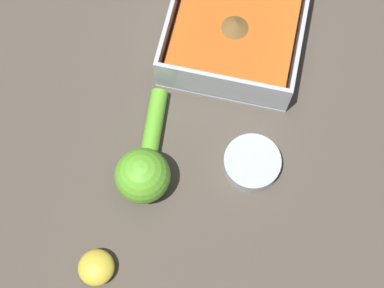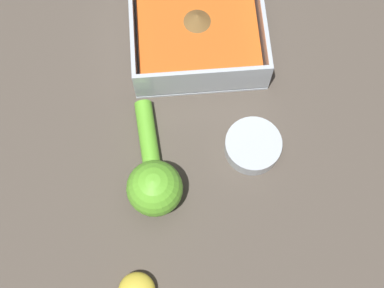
% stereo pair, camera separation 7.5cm
% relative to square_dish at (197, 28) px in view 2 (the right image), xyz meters
% --- Properties ---
extents(ground_plane, '(4.00, 4.00, 0.00)m').
position_rel_square_dish_xyz_m(ground_plane, '(0.04, -0.03, -0.02)').
color(ground_plane, brown).
extents(square_dish, '(0.20, 0.20, 0.07)m').
position_rel_square_dish_xyz_m(square_dish, '(0.00, 0.00, 0.00)').
color(square_dish, silver).
rests_on(square_dish, ground_plane).
extents(spice_bowl, '(0.08, 0.08, 0.03)m').
position_rel_square_dish_xyz_m(spice_bowl, '(0.06, -0.19, -0.01)').
color(spice_bowl, silver).
rests_on(spice_bowl, ground_plane).
extents(lemon_squeezer, '(0.08, 0.18, 0.08)m').
position_rel_square_dish_xyz_m(lemon_squeezer, '(-0.08, -0.24, 0.01)').
color(lemon_squeezer, '#6BC633').
rests_on(lemon_squeezer, ground_plane).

